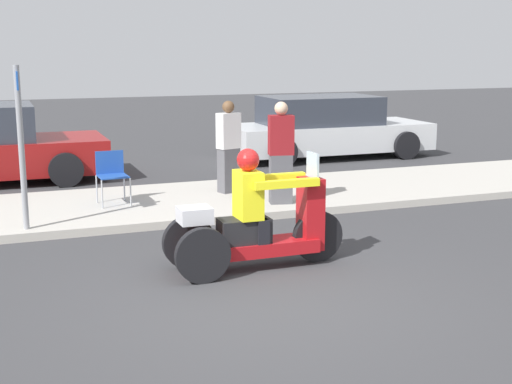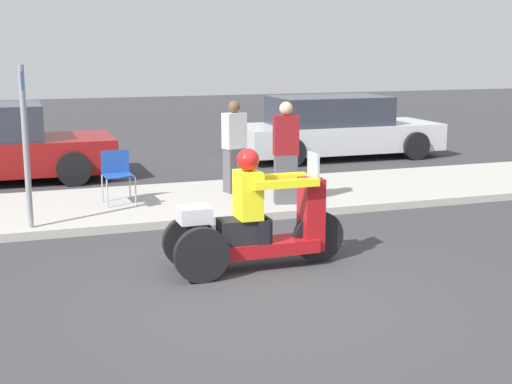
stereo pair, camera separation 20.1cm
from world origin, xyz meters
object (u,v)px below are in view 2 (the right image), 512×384
object	(u,v)px
spectator_near_curb	(234,148)
folding_chair_curbside	(117,171)
motorcycle_trike	(255,226)
parked_car_lot_center	(335,129)
street_sign	(25,141)
spectator_mid_group	(286,155)

from	to	relation	value
spectator_near_curb	folding_chair_curbside	world-z (taller)	spectator_near_curb
motorcycle_trike	spectator_near_curb	xyz separation A→B (m)	(0.93, 3.78, 0.35)
parked_car_lot_center	folding_chair_curbside	bearing A→B (deg)	-145.70
motorcycle_trike	folding_chair_curbside	world-z (taller)	motorcycle_trike
spectator_near_curb	street_sign	bearing A→B (deg)	-157.44
spectator_mid_group	parked_car_lot_center	bearing A→B (deg)	56.88
parked_car_lot_center	street_sign	distance (m)	8.60
spectator_mid_group	parked_car_lot_center	xyz separation A→B (m)	(3.09, 4.74, -0.21)
spectator_near_curb	street_sign	xyz separation A→B (m)	(-3.37, -1.40, 0.45)
spectator_mid_group	street_sign	distance (m)	3.89
spectator_near_curb	parked_car_lot_center	bearing A→B (deg)	45.35
parked_car_lot_center	spectator_near_curb	bearing A→B (deg)	-134.65
spectator_near_curb	folding_chair_curbside	distance (m)	2.02
motorcycle_trike	spectator_near_curb	distance (m)	3.91
motorcycle_trike	spectator_mid_group	bearing A→B (deg)	61.87
motorcycle_trike	spectator_mid_group	xyz separation A→B (m)	(1.43, 2.67, 0.38)
motorcycle_trike	spectator_near_curb	world-z (taller)	spectator_near_curb
motorcycle_trike	folding_chair_curbside	size ratio (longest dim) A/B	2.62
spectator_mid_group	street_sign	bearing A→B (deg)	-175.75
motorcycle_trike	spectator_mid_group	distance (m)	3.05
motorcycle_trike	spectator_near_curb	size ratio (longest dim) A/B	1.39
spectator_mid_group	spectator_near_curb	distance (m)	1.22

